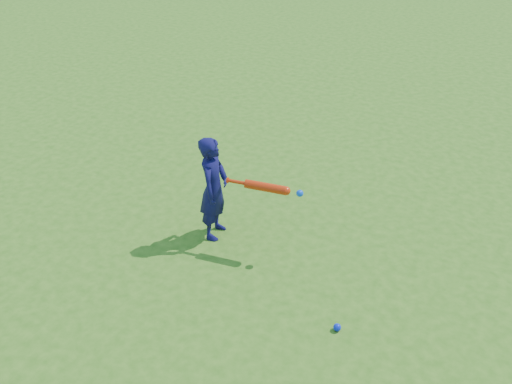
% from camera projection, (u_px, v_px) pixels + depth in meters
% --- Properties ---
extents(ground, '(80.00, 80.00, 0.00)m').
position_uv_depth(ground, '(228.00, 224.00, 6.86)').
color(ground, '#326317').
rests_on(ground, ground).
extents(child, '(0.37, 0.50, 1.25)m').
position_uv_depth(child, '(214.00, 188.00, 6.37)').
color(child, '#110E44').
rests_on(child, ground).
extents(ground_ball_blue, '(0.08, 0.08, 0.08)m').
position_uv_depth(ground_ball_blue, '(337.00, 327.00, 5.39)').
color(ground_ball_blue, '#0B21C8').
rests_on(ground_ball_blue, ground).
extents(bat_swing, '(0.85, 0.17, 0.10)m').
position_uv_depth(bat_swing, '(269.00, 188.00, 6.05)').
color(bat_swing, red).
rests_on(bat_swing, ground).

